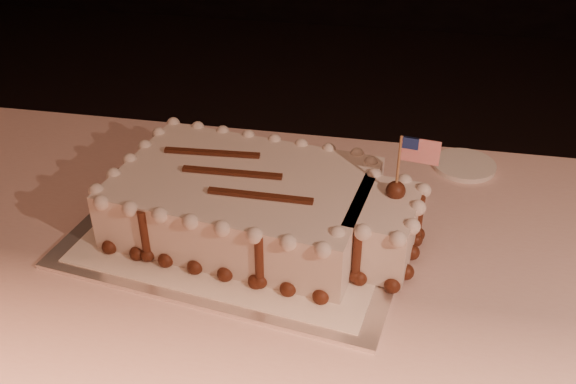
# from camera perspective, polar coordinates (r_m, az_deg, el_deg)

# --- Properties ---
(cake_board) EXTENTS (0.65, 0.52, 0.01)m
(cake_board) POSITION_cam_1_polar(r_m,az_deg,el_deg) (1.19, -3.80, -3.19)
(cake_board) COLOR white
(cake_board) RESTS_ON banquet_table
(doily) EXTENTS (0.58, 0.47, 0.00)m
(doily) POSITION_cam_1_polar(r_m,az_deg,el_deg) (1.18, -3.81, -2.99)
(doily) COLOR white
(doily) RESTS_ON cake_board
(sheet_cake) EXTENTS (0.58, 0.38, 0.22)m
(sheet_cake) POSITION_cam_1_polar(r_m,az_deg,el_deg) (1.14, -2.46, -1.12)
(sheet_cake) COLOR silver
(sheet_cake) RESTS_ON doily
(side_plate) EXTENTS (0.13, 0.13, 0.01)m
(side_plate) POSITION_cam_1_polar(r_m,az_deg,el_deg) (1.42, 15.39, 2.32)
(side_plate) COLOR white
(side_plate) RESTS_ON banquet_table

